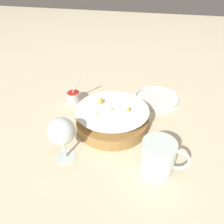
{
  "coord_description": "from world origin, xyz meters",
  "views": [
    {
      "loc": [
        0.14,
        -0.57,
        0.48
      ],
      "look_at": [
        -0.0,
        0.01,
        0.06
      ],
      "focal_mm": 35.0,
      "sensor_mm": 36.0,
      "label": 1
    }
  ],
  "objects_px": {
    "beer_mug": "(158,158)",
    "side_plate": "(156,98)",
    "sauce_cup": "(74,97)",
    "wine_glass": "(62,132)",
    "food_basket": "(112,118)"
  },
  "relations": [
    {
      "from": "wine_glass",
      "to": "side_plate",
      "type": "bearing_deg",
      "value": 58.84
    },
    {
      "from": "food_basket",
      "to": "wine_glass",
      "type": "distance_m",
      "value": 0.21
    },
    {
      "from": "food_basket",
      "to": "beer_mug",
      "type": "bearing_deg",
      "value": -44.0
    },
    {
      "from": "sauce_cup",
      "to": "wine_glass",
      "type": "relative_size",
      "value": 0.86
    },
    {
      "from": "beer_mug",
      "to": "side_plate",
      "type": "distance_m",
      "value": 0.38
    },
    {
      "from": "food_basket",
      "to": "wine_glass",
      "type": "xyz_separation_m",
      "value": [
        -0.1,
        -0.17,
        0.06
      ]
    },
    {
      "from": "food_basket",
      "to": "wine_glass",
      "type": "height_order",
      "value": "wine_glass"
    },
    {
      "from": "sauce_cup",
      "to": "wine_glass",
      "type": "xyz_separation_m",
      "value": [
        0.09,
        -0.29,
        0.07
      ]
    },
    {
      "from": "side_plate",
      "to": "sauce_cup",
      "type": "bearing_deg",
      "value": -162.95
    },
    {
      "from": "food_basket",
      "to": "beer_mug",
      "type": "xyz_separation_m",
      "value": [
        0.17,
        -0.16,
        0.01
      ]
    },
    {
      "from": "beer_mug",
      "to": "side_plate",
      "type": "bearing_deg",
      "value": 94.16
    },
    {
      "from": "wine_glass",
      "to": "beer_mug",
      "type": "distance_m",
      "value": 0.27
    },
    {
      "from": "wine_glass",
      "to": "side_plate",
      "type": "relative_size",
      "value": 0.72
    },
    {
      "from": "side_plate",
      "to": "wine_glass",
      "type": "bearing_deg",
      "value": -121.16
    },
    {
      "from": "wine_glass",
      "to": "side_plate",
      "type": "height_order",
      "value": "wine_glass"
    }
  ]
}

